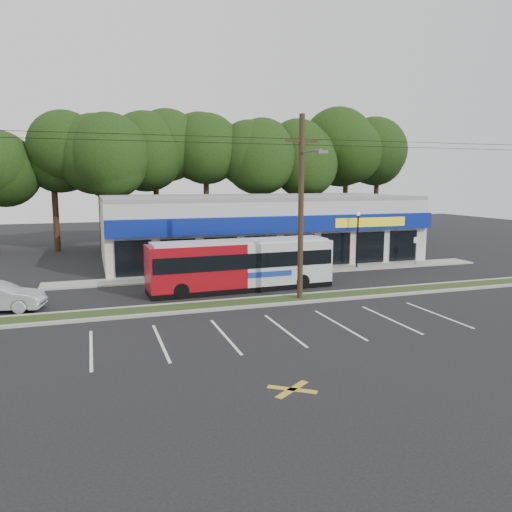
{
  "coord_description": "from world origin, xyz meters",
  "views": [
    {
      "loc": [
        -7.77,
        -23.78,
        6.5
      ],
      "look_at": [
        1.78,
        5.0,
        1.94
      ],
      "focal_mm": 35.0,
      "sensor_mm": 36.0,
      "label": 1
    }
  ],
  "objects_px": {
    "utility_pole": "(299,202)",
    "pedestrian_a": "(266,268)",
    "car_dark": "(288,263)",
    "pedestrian_b": "(308,268)",
    "lamp_post": "(358,233)",
    "metrobus": "(241,264)",
    "sign_post": "(416,246)"
  },
  "relations": [
    {
      "from": "utility_pole",
      "to": "pedestrian_a",
      "type": "xyz_separation_m",
      "value": [
        0.29,
        6.07,
        -4.62
      ]
    },
    {
      "from": "car_dark",
      "to": "utility_pole",
      "type": "bearing_deg",
      "value": 171.04
    },
    {
      "from": "pedestrian_b",
      "to": "car_dark",
      "type": "bearing_deg",
      "value": -52.91
    },
    {
      "from": "utility_pole",
      "to": "lamp_post",
      "type": "height_order",
      "value": "utility_pole"
    },
    {
      "from": "pedestrian_b",
      "to": "utility_pole",
      "type": "bearing_deg",
      "value": 87.87
    },
    {
      "from": "metrobus",
      "to": "pedestrian_a",
      "type": "xyz_separation_m",
      "value": [
        2.44,
        2.49,
        -0.81
      ]
    },
    {
      "from": "utility_pole",
      "to": "car_dark",
      "type": "relative_size",
      "value": 11.36
    },
    {
      "from": "car_dark",
      "to": "sign_post",
      "type": "bearing_deg",
      "value": -80.55
    },
    {
      "from": "lamp_post",
      "to": "sign_post",
      "type": "height_order",
      "value": "lamp_post"
    },
    {
      "from": "sign_post",
      "to": "pedestrian_a",
      "type": "bearing_deg",
      "value": -173.0
    },
    {
      "from": "lamp_post",
      "to": "car_dark",
      "type": "bearing_deg",
      "value": -176.99
    },
    {
      "from": "lamp_post",
      "to": "metrobus",
      "type": "xyz_separation_m",
      "value": [
        -10.32,
        -4.3,
        -1.07
      ]
    },
    {
      "from": "metrobus",
      "to": "pedestrian_b",
      "type": "bearing_deg",
      "value": 13.97
    },
    {
      "from": "lamp_post",
      "to": "pedestrian_a",
      "type": "height_order",
      "value": "lamp_post"
    },
    {
      "from": "utility_pole",
      "to": "car_dark",
      "type": "height_order",
      "value": "utility_pole"
    },
    {
      "from": "sign_post",
      "to": "car_dark",
      "type": "distance_m",
      "value": 10.74
    },
    {
      "from": "metrobus",
      "to": "car_dark",
      "type": "distance_m",
      "value": 6.16
    },
    {
      "from": "utility_pole",
      "to": "metrobus",
      "type": "height_order",
      "value": "utility_pole"
    },
    {
      "from": "pedestrian_a",
      "to": "sign_post",
      "type": "bearing_deg",
      "value": 175.91
    },
    {
      "from": "sign_post",
      "to": "utility_pole",
      "type": "bearing_deg",
      "value": -149.85
    },
    {
      "from": "sign_post",
      "to": "pedestrian_b",
      "type": "height_order",
      "value": "sign_post"
    },
    {
      "from": "metrobus",
      "to": "car_dark",
      "type": "bearing_deg",
      "value": 38.32
    },
    {
      "from": "car_dark",
      "to": "pedestrian_b",
      "type": "relative_size",
      "value": 2.65
    },
    {
      "from": "metrobus",
      "to": "pedestrian_a",
      "type": "relative_size",
      "value": 7.14
    },
    {
      "from": "utility_pole",
      "to": "pedestrian_a",
      "type": "bearing_deg",
      "value": 87.29
    },
    {
      "from": "utility_pole",
      "to": "pedestrian_b",
      "type": "bearing_deg",
      "value": 60.37
    },
    {
      "from": "car_dark",
      "to": "pedestrian_a",
      "type": "distance_m",
      "value": 2.65
    },
    {
      "from": "utility_pole",
      "to": "pedestrian_a",
      "type": "distance_m",
      "value": 7.63
    },
    {
      "from": "sign_post",
      "to": "metrobus",
      "type": "bearing_deg",
      "value": -165.1
    },
    {
      "from": "utility_pole",
      "to": "lamp_post",
      "type": "xyz_separation_m",
      "value": [
        8.17,
        7.87,
        -2.74
      ]
    },
    {
      "from": "car_dark",
      "to": "pedestrian_b",
      "type": "distance_m",
      "value": 2.54
    },
    {
      "from": "utility_pole",
      "to": "car_dark",
      "type": "xyz_separation_m",
      "value": [
        2.46,
        7.57,
        -4.66
      ]
    }
  ]
}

